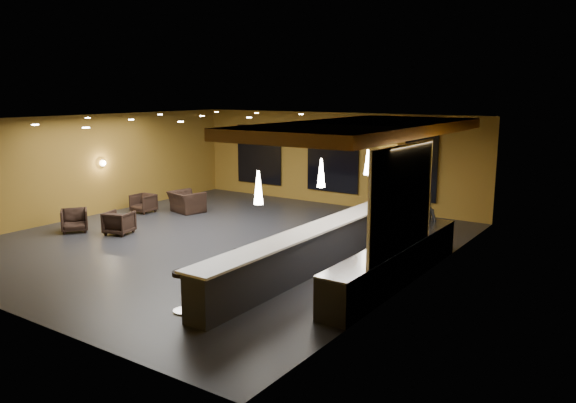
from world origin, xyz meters
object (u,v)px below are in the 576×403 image
Objects in this scene: pendant_0 at (258,187)px; bar_stool_2 at (283,248)px; staff_b at (401,216)px; bar_stool_4 at (354,220)px; staff_a at (394,227)px; bar_stool_0 at (183,286)px; armchair_a at (74,220)px; staff_c at (423,221)px; armchair_c at (143,203)px; pendant_1 at (321,173)px; armchair_d at (187,202)px; bar_counter at (310,252)px; armchair_b at (119,223)px; column at (391,176)px; prep_counter at (396,263)px; pendant_2 at (368,162)px; bar_stool_3 at (319,232)px; bar_stool_1 at (241,263)px.

pendant_0 reaches higher than bar_stool_2.
staff_b is 1.51m from bar_stool_4.
bar_stool_0 is (-1.78, -6.07, -0.22)m from staff_a.
staff_b is at bearing -28.11° from armchair_a.
armchair_c is (-10.10, -0.84, -0.52)m from staff_c.
armchair_d is (-7.26, 2.76, -1.98)m from pendant_1.
bar_counter reaches higher than armchair_d.
armchair_d is 1.38× the size of bar_stool_0.
pendant_1 is 0.84× the size of bar_stool_4.
pendant_0 is 7.26m from armchair_b.
bar_stool_4 is (-0.65, 3.50, 0.03)m from bar_counter.
column is 1.65m from staff_b.
staff_a is at bearing 114.91° from prep_counter.
pendant_1 is 2.50m from pendant_2.
armchair_c is (-8.50, 1.84, -2.01)m from pendant_1.
column is 5.00× the size of pendant_2.
bar_stool_0 is (7.76, -5.86, 0.20)m from armchair_c.
bar_counter reaches higher than armchair_a.
bar_stool_3 is 1.66m from bar_stool_4.
staff_b is 8.11m from armchair_d.
bar_stool_2 reaches higher than armchair_d.
armchair_d is at bearing 167.58° from bar_stool_3.
pendant_2 is 0.91× the size of bar_stool_2.
staff_b is (0.83, 0.51, -1.51)m from pendant_2.
pendant_1 reaches higher than bar_counter.
armchair_b is (-8.73, -0.68, -0.08)m from prep_counter.
bar_stool_0 is at bearing 148.13° from armchair_d.
armchair_b is at bearing -174.25° from pendant_1.
bar_counter is at bearing -90.00° from pendant_1.
bar_stool_2 is at bearing 110.65° from pendant_0.
armchair_b is at bearing -148.86° from bar_stool_4.
staff_b reaches higher than bar_stool_2.
armchair_c is 0.96× the size of bar_stool_2.
staff_b is (0.83, -1.09, -0.91)m from column.
staff_a is 1.93× the size of armchair_b.
staff_b is (-0.22, 0.96, 0.09)m from staff_a.
armchair_a is 7.43m from bar_stool_2.
bar_stool_0 is at bearing -101.73° from bar_counter.
column is 6.63m from pendant_0.
bar_stool_2 is (-0.71, -4.71, -1.26)m from column.
column reaches higher than pendant_2.
staff_b reaches higher than bar_stool_4.
armchair_a is at bearing -130.36° from staff_b.
staff_b is at bearing 44.63° from bar_stool_3.
prep_counter reaches higher than bar_stool_1.
pendant_0 is at bearing -90.00° from column.
bar_stool_0 reaches higher than bar_stool_3.
prep_counter reaches higher than bar_stool_3.
bar_stool_4 is (0.08, 7.02, 0.00)m from bar_stool_0.
pendant_2 is 3.69m from bar_stool_2.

